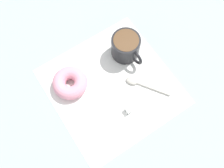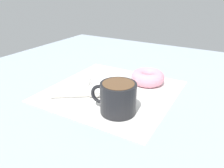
% 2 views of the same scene
% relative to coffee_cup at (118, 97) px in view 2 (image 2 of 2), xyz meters
% --- Properties ---
extents(ground_plane, '(1.20, 1.20, 0.02)m').
position_rel_coffee_cup_xyz_m(ground_plane, '(0.06, -0.12, -0.05)').
color(ground_plane, '#99A8B7').
extents(napkin, '(0.36, 0.36, 0.00)m').
position_rel_coffee_cup_xyz_m(napkin, '(0.07, -0.10, -0.04)').
color(napkin, white).
rests_on(napkin, ground_plane).
extents(coffee_cup, '(0.12, 0.09, 0.08)m').
position_rel_coffee_cup_xyz_m(coffee_cup, '(0.00, 0.00, 0.00)').
color(coffee_cup, black).
rests_on(coffee_cup, napkin).
extents(donut, '(0.10, 0.10, 0.04)m').
position_rel_coffee_cup_xyz_m(donut, '(0.00, -0.20, -0.02)').
color(donut, pink).
rests_on(donut, napkin).
extents(spoon, '(0.12, 0.09, 0.01)m').
position_rel_coffee_cup_xyz_m(spoon, '(0.11, -0.03, -0.04)').
color(spoon, '#B7B2A8').
rests_on(spoon, napkin).
extents(sugar_cube, '(0.02, 0.02, 0.02)m').
position_rel_coffee_cup_xyz_m(sugar_cube, '(0.16, -0.10, -0.03)').
color(sugar_cube, white).
rests_on(sugar_cube, napkin).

